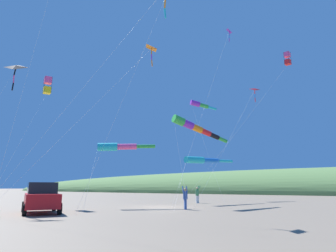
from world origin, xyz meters
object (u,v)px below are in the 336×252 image
at_px(parked_car, 42,197).
at_px(kite_delta_black_fish_shape, 151,49).
at_px(kite_box_orange_high_right, 287,59).
at_px(kite_windsock_small_distant, 200,105).
at_px(kite_delta_blue_topmost, 255,90).
at_px(kite_windsock_magenta_far_left, 118,147).
at_px(kite_delta_long_streamer_right, 229,32).
at_px(kite_windsock_rainbow_low_near, 194,127).
at_px(kite_box_purple_drifting, 48,85).
at_px(kite_delta_green_low_center, 15,67).
at_px(person_child_green_jacket, 185,197).
at_px(person_adult_flyer, 197,193).
at_px(kite_windsock_long_streamer_left, 203,160).

height_order(parked_car, kite_delta_black_fish_shape, kite_delta_black_fish_shape).
bearing_deg(kite_delta_black_fish_shape, kite_box_orange_high_right, 168.35).
distance_m(kite_windsock_small_distant, kite_delta_blue_topmost, 13.54).
xyz_separation_m(parked_car, kite_windsock_magenta_far_left, (-6.65, -0.18, 3.93)).
xyz_separation_m(kite_delta_long_streamer_right, kite_windsock_rainbow_low_near, (10.92, 0.60, -14.80)).
bearing_deg(kite_box_purple_drifting, parked_car, 60.50).
relative_size(kite_windsock_small_distant, kite_delta_blue_topmost, 1.22).
bearing_deg(kite_box_orange_high_right, kite_delta_green_low_center, -31.92).
xyz_separation_m(kite_windsock_magenta_far_left, kite_delta_blue_topmost, (-10.04, 8.61, 6.15)).
distance_m(kite_delta_long_streamer_right, kite_windsock_small_distant, 10.61).
relative_size(kite_delta_green_low_center, kite_windsock_small_distant, 0.79).
distance_m(parked_car, kite_delta_black_fish_shape, 11.61).
bearing_deg(kite_delta_black_fish_shape, person_child_green_jacket, -174.56).
xyz_separation_m(kite_delta_long_streamer_right, kite_box_purple_drifting, (18.01, -11.59, -10.40)).
height_order(parked_car, kite_windsock_rainbow_low_near, kite_windsock_rainbow_low_near).
bearing_deg(kite_windsock_small_distant, kite_delta_long_streamer_right, 68.33).
relative_size(kite_box_orange_high_right, kite_windsock_small_distant, 1.24).
relative_size(kite_delta_green_low_center, kite_windsock_rainbow_low_near, 1.25).
distance_m(kite_delta_green_low_center, kite_delta_long_streamer_right, 26.70).
distance_m(kite_box_orange_high_right, kite_box_purple_drifting, 26.71).
height_order(kite_box_orange_high_right, kite_delta_black_fish_shape, kite_box_orange_high_right).
distance_m(kite_windsock_small_distant, kite_windsock_rainbow_low_near, 16.14).
relative_size(person_child_green_jacket, kite_delta_blue_topmost, 0.14).
bearing_deg(kite_delta_black_fish_shape, kite_windsock_magenta_far_left, -120.53).
height_order(kite_box_purple_drifting, kite_windsock_rainbow_low_near, kite_box_purple_drifting).
distance_m(kite_delta_blue_topmost, kite_windsock_rainbow_low_near, 7.79).
distance_m(parked_car, kite_windsock_rainbow_low_near, 13.65).
bearing_deg(kite_delta_long_streamer_right, kite_delta_blue_topmost, 38.98).
xyz_separation_m(person_adult_flyer, kite_delta_green_low_center, (16.03, -6.60, 9.56)).
height_order(kite_box_orange_high_right, kite_windsock_rainbow_low_near, kite_box_orange_high_right).
height_order(person_child_green_jacket, kite_box_purple_drifting, kite_box_purple_drifting).
bearing_deg(kite_delta_green_low_center, person_child_green_jacket, 128.57).
bearing_deg(kite_windsock_magenta_far_left, kite_delta_long_streamer_right, 165.87).
relative_size(kite_windsock_small_distant, kite_delta_black_fish_shape, 1.31).
bearing_deg(person_child_green_jacket, parked_car, -37.34).
xyz_separation_m(kite_delta_blue_topmost, kite_windsock_rainbow_low_near, (5.19, -4.03, -4.18)).
height_order(person_child_green_jacket, kite_delta_black_fish_shape, kite_delta_black_fish_shape).
relative_size(parked_car, kite_windsock_small_distant, 0.34).
distance_m(kite_delta_green_low_center, kite_windsock_small_distant, 25.48).
bearing_deg(kite_windsock_long_streamer_left, person_adult_flyer, -118.88).
relative_size(kite_delta_black_fish_shape, kite_windsock_rainbow_low_near, 1.21).
distance_m(kite_windsock_magenta_far_left, kite_box_orange_high_right, 22.80).
xyz_separation_m(kite_delta_green_low_center, kite_box_orange_high_right, (-23.68, 14.75, 5.85)).
xyz_separation_m(kite_delta_long_streamer_right, kite_delta_blue_topmost, (5.73, 4.64, -10.63)).
distance_m(kite_delta_blue_topmost, kite_delta_black_fish_shape, 14.03).
bearing_deg(kite_windsock_small_distant, person_child_green_jacket, 24.92).
bearing_deg(person_child_green_jacket, kite_box_purple_drifting, -76.80).
bearing_deg(kite_box_orange_high_right, kite_windsock_small_distant, -97.06).
relative_size(kite_delta_blue_topmost, kite_delta_black_fish_shape, 1.07).
height_order(kite_windsock_magenta_far_left, kite_box_purple_drifting, kite_box_purple_drifting).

